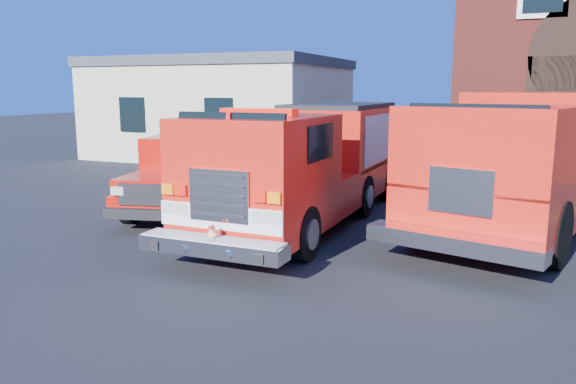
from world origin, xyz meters
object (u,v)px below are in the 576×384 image
at_px(side_building, 223,107).
at_px(secondary_truck, 534,154).
at_px(pickup_truck, 193,174).
at_px(fire_engine, 310,162).

height_order(side_building, secondary_truck, side_building).
height_order(pickup_truck, secondary_truck, secondary_truck).
relative_size(fire_engine, secondary_truck, 0.92).
bearing_deg(side_building, fire_engine, -53.05).
xyz_separation_m(side_building, fire_engine, (8.22, -10.92, -0.81)).
distance_m(fire_engine, secondary_truck, 4.99).
distance_m(side_building, fire_engine, 13.69).
bearing_deg(pickup_truck, fire_engine, -3.90).
bearing_deg(fire_engine, pickup_truck, 176.10).
distance_m(side_building, pickup_truck, 11.86).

